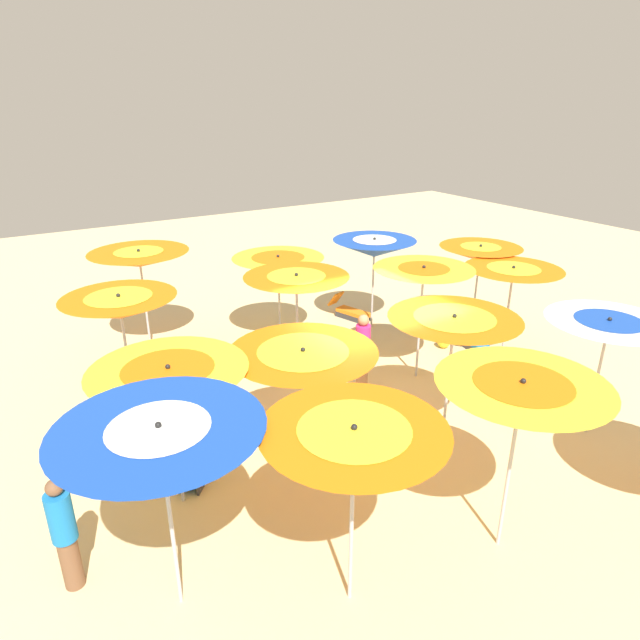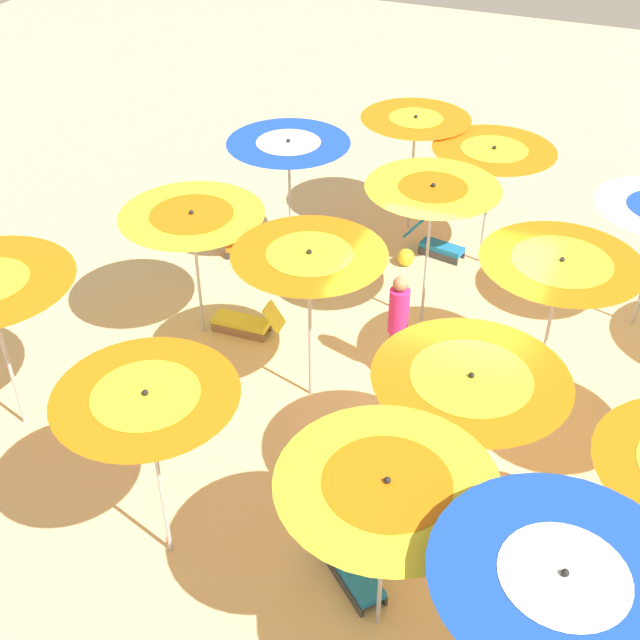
{
  "view_description": "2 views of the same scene",
  "coord_description": "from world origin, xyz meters",
  "px_view_note": "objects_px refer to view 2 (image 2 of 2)",
  "views": [
    {
      "loc": [
        7.2,
        -5.41,
        5.67
      ],
      "look_at": [
        -1.39,
        -0.12,
        1.55
      ],
      "focal_mm": 30.73,
      "sensor_mm": 36.0,
      "label": 1
    },
    {
      "loc": [
        1.94,
        -8.94,
        8.12
      ],
      "look_at": [
        -1.88,
        0.24,
        0.85
      ],
      "focal_mm": 46.37,
      "sensor_mm": 36.0,
      "label": 2
    }
  ],
  "objects_px": {
    "beach_umbrella_10": "(560,273)",
    "beach_ball": "(406,257)",
    "beach_umbrella_2": "(386,495)",
    "beach_umbrella_12": "(415,127)",
    "beach_umbrella_6": "(469,391)",
    "beach_umbrella_13": "(493,157)",
    "beach_umbrella_5": "(309,265)",
    "beachgoer_1": "(398,325)",
    "beach_umbrella_9": "(432,197)",
    "beach_umbrella_3": "(561,589)",
    "beach_umbrella_1": "(148,409)",
    "lounger_2": "(436,244)",
    "beach_umbrella_8": "(289,154)",
    "beach_umbrella_4": "(193,225)",
    "lounger_0": "(248,246)",
    "lounger_1": "(246,322)",
    "lounger_3": "(350,563)"
  },
  "relations": [
    {
      "from": "beach_umbrella_1",
      "to": "beach_umbrella_12",
      "type": "bearing_deg",
      "value": 88.22
    },
    {
      "from": "beach_umbrella_1",
      "to": "beach_umbrella_8",
      "type": "xyz_separation_m",
      "value": [
        -1.33,
        6.51,
        -0.14
      ]
    },
    {
      "from": "beach_umbrella_12",
      "to": "beachgoer_1",
      "type": "bearing_deg",
      "value": -74.96
    },
    {
      "from": "beach_ball",
      "to": "beach_umbrella_4",
      "type": "bearing_deg",
      "value": -127.16
    },
    {
      "from": "beach_umbrella_12",
      "to": "lounger_1",
      "type": "relative_size",
      "value": 1.92
    },
    {
      "from": "beach_umbrella_6",
      "to": "beach_umbrella_5",
      "type": "bearing_deg",
      "value": 152.54
    },
    {
      "from": "beach_umbrella_6",
      "to": "beach_umbrella_13",
      "type": "xyz_separation_m",
      "value": [
        -1.11,
        5.92,
        0.13
      ]
    },
    {
      "from": "beach_umbrella_13",
      "to": "beach_umbrella_8",
      "type": "bearing_deg",
      "value": -156.84
    },
    {
      "from": "beach_umbrella_6",
      "to": "beach_umbrella_10",
      "type": "height_order",
      "value": "beach_umbrella_10"
    },
    {
      "from": "beach_umbrella_2",
      "to": "lounger_2",
      "type": "distance_m",
      "value": 8.14
    },
    {
      "from": "beach_umbrella_3",
      "to": "beach_umbrella_13",
      "type": "height_order",
      "value": "beach_umbrella_3"
    },
    {
      "from": "beach_umbrella_2",
      "to": "beach_umbrella_9",
      "type": "relative_size",
      "value": 0.91
    },
    {
      "from": "beach_umbrella_2",
      "to": "beach_umbrella_12",
      "type": "height_order",
      "value": "beach_umbrella_12"
    },
    {
      "from": "beach_umbrella_1",
      "to": "beach_umbrella_12",
      "type": "distance_m",
      "value": 8.58
    },
    {
      "from": "beach_umbrella_1",
      "to": "beach_umbrella_5",
      "type": "xyz_separation_m",
      "value": [
        0.44,
        3.27,
        -0.04
      ]
    },
    {
      "from": "beach_umbrella_2",
      "to": "beach_umbrella_4",
      "type": "xyz_separation_m",
      "value": [
        -4.42,
        3.99,
        -0.08
      ]
    },
    {
      "from": "lounger_2",
      "to": "beach_ball",
      "type": "distance_m",
      "value": 0.7
    },
    {
      "from": "beach_umbrella_12",
      "to": "beach_umbrella_4",
      "type": "bearing_deg",
      "value": -114.28
    },
    {
      "from": "beach_umbrella_2",
      "to": "beach_umbrella_12",
      "type": "xyz_separation_m",
      "value": [
        -2.37,
        8.55,
        0.02
      ]
    },
    {
      "from": "lounger_0",
      "to": "beach_umbrella_8",
      "type": "bearing_deg",
      "value": -9.57
    },
    {
      "from": "beach_umbrella_6",
      "to": "beach_umbrella_13",
      "type": "height_order",
      "value": "beach_umbrella_13"
    },
    {
      "from": "beach_umbrella_9",
      "to": "beach_umbrella_8",
      "type": "bearing_deg",
      "value": 163.28
    },
    {
      "from": "beach_umbrella_1",
      "to": "beach_umbrella_10",
      "type": "height_order",
      "value": "beach_umbrella_1"
    },
    {
      "from": "beach_umbrella_12",
      "to": "beach_umbrella_13",
      "type": "distance_m",
      "value": 1.75
    },
    {
      "from": "beach_umbrella_3",
      "to": "beach_ball",
      "type": "distance_m",
      "value": 8.9
    },
    {
      "from": "beach_umbrella_6",
      "to": "beach_umbrella_2",
      "type": "bearing_deg",
      "value": -99.99
    },
    {
      "from": "beach_umbrella_3",
      "to": "beach_umbrella_5",
      "type": "xyz_separation_m",
      "value": [
        -3.92,
        3.85,
        -0.03
      ]
    },
    {
      "from": "beach_umbrella_8",
      "to": "beach_umbrella_12",
      "type": "bearing_deg",
      "value": 52.24
    },
    {
      "from": "beach_umbrella_12",
      "to": "beach_umbrella_13",
      "type": "height_order",
      "value": "beach_umbrella_12"
    },
    {
      "from": "beach_umbrella_5",
      "to": "beach_umbrella_13",
      "type": "height_order",
      "value": "beach_umbrella_5"
    },
    {
      "from": "beach_umbrella_10",
      "to": "beachgoer_1",
      "type": "distance_m",
      "value": 2.45
    },
    {
      "from": "lounger_0",
      "to": "lounger_2",
      "type": "relative_size",
      "value": 1.14
    },
    {
      "from": "beach_umbrella_2",
      "to": "beach_umbrella_9",
      "type": "bearing_deg",
      "value": 102.13
    },
    {
      "from": "beach_umbrella_12",
      "to": "beachgoer_1",
      "type": "distance_m",
      "value": 4.68
    },
    {
      "from": "beach_umbrella_8",
      "to": "lounger_1",
      "type": "distance_m",
      "value": 2.98
    },
    {
      "from": "beach_umbrella_10",
      "to": "beachgoer_1",
      "type": "relative_size",
      "value": 1.38
    },
    {
      "from": "beach_umbrella_2",
      "to": "beach_umbrella_6",
      "type": "bearing_deg",
      "value": 80.01
    },
    {
      "from": "beach_umbrella_2",
      "to": "beach_umbrella_3",
      "type": "height_order",
      "value": "beach_umbrella_3"
    },
    {
      "from": "lounger_0",
      "to": "beach_umbrella_2",
      "type": "bearing_deg",
      "value": -69.81
    },
    {
      "from": "beach_umbrella_10",
      "to": "beach_ball",
      "type": "relative_size",
      "value": 7.67
    },
    {
      "from": "beach_umbrella_9",
      "to": "lounger_0",
      "type": "xyz_separation_m",
      "value": [
        -3.57,
        0.72,
        -2.09
      ]
    },
    {
      "from": "lounger_0",
      "to": "lounger_1",
      "type": "xyz_separation_m",
      "value": [
        1.03,
        -2.14,
        -0.0
      ]
    },
    {
      "from": "beach_umbrella_10",
      "to": "lounger_1",
      "type": "xyz_separation_m",
      "value": [
        -4.65,
        -0.2,
        -1.98
      ]
    },
    {
      "from": "beach_umbrella_9",
      "to": "lounger_2",
      "type": "bearing_deg",
      "value": 99.8
    },
    {
      "from": "lounger_0",
      "to": "beach_umbrella_1",
      "type": "bearing_deg",
      "value": -88.1
    },
    {
      "from": "lounger_2",
      "to": "lounger_3",
      "type": "distance_m",
      "value": 7.38
    },
    {
      "from": "beach_umbrella_10",
      "to": "beach_umbrella_3",
      "type": "bearing_deg",
      "value": -80.72
    },
    {
      "from": "beach_umbrella_1",
      "to": "beach_umbrella_6",
      "type": "bearing_deg",
      "value": 33.34
    },
    {
      "from": "beach_umbrella_5",
      "to": "beach_umbrella_10",
      "type": "xyz_separation_m",
      "value": [
        3.09,
        1.2,
        -0.07
      ]
    },
    {
      "from": "beach_umbrella_8",
      "to": "lounger_2",
      "type": "bearing_deg",
      "value": 28.26
    }
  ]
}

